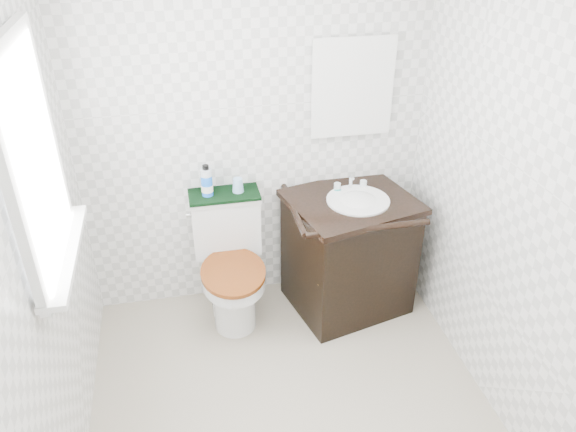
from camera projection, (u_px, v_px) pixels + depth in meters
name	position (u px, v px, depth m)	size (l,w,h in m)	color
floor	(295.00, 418.00, 3.08)	(2.40, 2.40, 0.00)	#B4AB91
wall_back	(254.00, 132.00, 3.47)	(2.40, 2.40, 0.00)	white
wall_left	(32.00, 265.00, 2.27)	(2.40, 2.40, 0.00)	white
wall_right	(523.00, 209.00, 2.66)	(2.40, 2.40, 0.00)	white
window	(31.00, 160.00, 2.31)	(0.02, 0.70, 0.90)	white
mirror	(352.00, 88.00, 3.43)	(0.50, 0.02, 0.60)	silver
toilet	(230.00, 268.00, 3.67)	(0.45, 0.64, 0.84)	white
vanity	(349.00, 250.00, 3.72)	(0.88, 0.80, 0.92)	black
trash_bin	(322.00, 271.00, 4.01)	(0.23, 0.21, 0.28)	silver
towel	(224.00, 194.00, 3.52)	(0.44, 0.22, 0.02)	black
mouthwash_bottle	(207.00, 182.00, 3.45)	(0.07, 0.07, 0.20)	blue
cup	(238.00, 185.00, 3.52)	(0.07, 0.07, 0.09)	#87B4DE
soap_bar	(338.00, 190.00, 3.60)	(0.06, 0.04, 0.02)	teal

